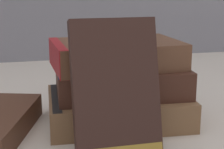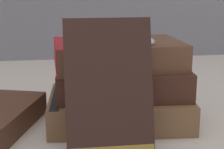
{
  "view_description": "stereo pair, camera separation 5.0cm",
  "coord_description": "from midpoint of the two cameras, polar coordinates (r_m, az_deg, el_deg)",
  "views": [
    {
      "loc": [
        -0.13,
        -0.46,
        0.2
      ],
      "look_at": [
        -0.01,
        0.01,
        0.07
      ],
      "focal_mm": 60.0,
      "sensor_mm": 36.0,
      "label": 1
    },
    {
      "loc": [
        -0.08,
        -0.47,
        0.2
      ],
      "look_at": [
        -0.01,
        0.01,
        0.07
      ],
      "focal_mm": 60.0,
      "sensor_mm": 36.0,
      "label": 2
    }
  ],
  "objects": [
    {
      "name": "book_flat_top",
      "position": [
        0.52,
        3.05,
        3.09
      ],
      "size": [
        0.18,
        0.12,
        0.04
      ],
      "rotation": [
        0.0,
        0.0,
        0.03
      ],
      "color": "brown",
      "rests_on": "book_flat_middle"
    },
    {
      "name": "pocket_watch",
      "position": [
        0.5,
        6.22,
        4.99
      ],
      "size": [
        0.06,
        0.06,
        0.01
      ],
      "color": "silver",
      "rests_on": "book_flat_top"
    },
    {
      "name": "book_flat_middle",
      "position": [
        0.53,
        3.67,
        -0.77
      ],
      "size": [
        0.19,
        0.14,
        0.04
      ],
      "rotation": [
        0.0,
        0.0,
        -0.07
      ],
      "color": "#422319",
      "rests_on": "book_flat_bottom"
    },
    {
      "name": "ground_plane",
      "position": [
        0.52,
        4.35,
        -8.26
      ],
      "size": [
        3.0,
        3.0,
        0.0
      ],
      "primitive_type": "plane",
      "color": "beige"
    },
    {
      "name": "book_flat_bottom",
      "position": [
        0.54,
        3.62,
        -5.15
      ],
      "size": [
        0.2,
        0.15,
        0.04
      ],
      "rotation": [
        0.0,
        0.0,
        -0.06
      ],
      "color": "brown",
      "rests_on": "ground_plane"
    },
    {
      "name": "book_leaning_front",
      "position": [
        0.43,
        2.82,
        -2.68
      ],
      "size": [
        0.1,
        0.06,
        0.16
      ],
      "rotation": [
        -0.26,
        0.0,
        0.0
      ],
      "color": "#331E19",
      "rests_on": "ground_plane"
    }
  ]
}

